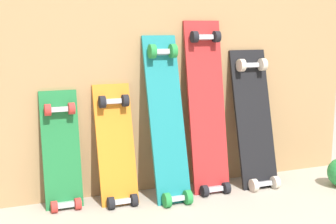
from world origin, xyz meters
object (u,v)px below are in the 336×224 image
at_px(skateboard_green, 62,157).
at_px(skateboard_orange, 116,151).
at_px(skateboard_red, 207,113).
at_px(skateboard_black, 255,124).
at_px(skateboard_teal, 168,125).

height_order(skateboard_green, skateboard_orange, skateboard_orange).
distance_m(skateboard_green, skateboard_orange, 0.26).
bearing_deg(skateboard_red, skateboard_black, -3.96).
height_order(skateboard_red, skateboard_black, skateboard_red).
distance_m(skateboard_red, skateboard_black, 0.29).
bearing_deg(skateboard_teal, skateboard_red, 9.17).
relative_size(skateboard_orange, skateboard_black, 0.81).
relative_size(skateboard_green, skateboard_red, 0.66).
height_order(skateboard_orange, skateboard_red, skateboard_red).
bearing_deg(skateboard_red, skateboard_orange, -179.85).
xyz_separation_m(skateboard_orange, skateboard_teal, (0.25, -0.04, 0.12)).
relative_size(skateboard_green, skateboard_teal, 0.71).
bearing_deg(skateboard_orange, skateboard_red, 0.15).
bearing_deg(skateboard_green, skateboard_orange, -7.14).
bearing_deg(skateboard_red, skateboard_green, 177.63).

